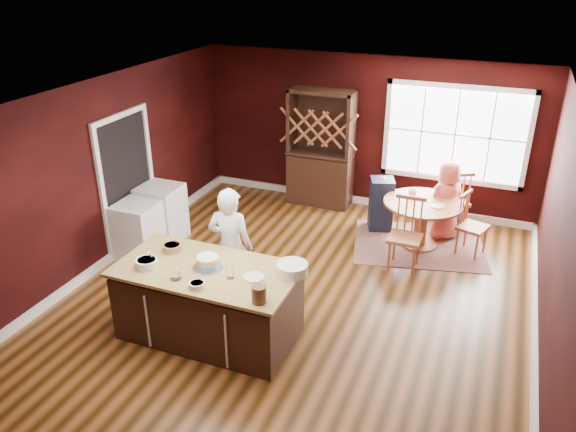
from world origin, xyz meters
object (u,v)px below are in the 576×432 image
object	(u,v)px
chair_east	(473,225)
hutch	(321,149)
dryer	(162,213)
dining_table	(422,215)
kitchen_island	(209,303)
toddler	(381,184)
washer	(138,231)
high_chair	(381,203)
baker	(231,247)
seated_woman	(446,200)
chair_south	(405,235)
layer_cake	(208,262)
chair_north	(453,199)

from	to	relation	value
chair_east	hutch	bearing A→B (deg)	89.20
dryer	dining_table	bearing A→B (deg)	18.46
kitchen_island	toddler	xyz separation A→B (m)	(1.21, 3.60, 0.37)
washer	dryer	xyz separation A→B (m)	(0.00, 0.64, 0.02)
kitchen_island	washer	size ratio (longest dim) A/B	2.45
high_chair	baker	bearing A→B (deg)	-133.72
kitchen_island	hutch	xyz separation A→B (m)	(-0.05, 4.25, 0.62)
dining_table	hutch	size ratio (longest dim) A/B	0.57
seated_woman	toddler	xyz separation A→B (m)	(-1.05, -0.08, 0.16)
kitchen_island	chair_south	size ratio (longest dim) A/B	1.93
chair_south	washer	bearing A→B (deg)	-162.97
kitchen_island	baker	size ratio (longest dim) A/B	1.30
seated_woman	hutch	world-z (taller)	hutch
chair_east	hutch	world-z (taller)	hutch
high_chair	hutch	world-z (taller)	hutch
seated_woman	dryer	distance (m)	4.55
layer_cake	seated_woman	distance (m)	4.31
baker	hutch	xyz separation A→B (m)	(0.02, 3.51, 0.24)
high_chair	toddler	distance (m)	0.35
toddler	dryer	size ratio (longest dim) A/B	0.29
chair_east	dryer	world-z (taller)	chair_east
layer_cake	chair_east	size ratio (longest dim) A/B	0.37
toddler	hutch	bearing A→B (deg)	152.82
chair_north	hutch	bearing A→B (deg)	-34.05
chair_north	layer_cake	bearing A→B (deg)	30.36
layer_cake	chair_south	bearing A→B (deg)	52.54
dryer	seated_woman	bearing A→B (deg)	22.39
dining_table	washer	distance (m)	4.36
toddler	hutch	distance (m)	1.44
dining_table	hutch	xyz separation A→B (m)	(-2.01, 1.00, 0.52)
chair_north	seated_woman	distance (m)	0.41
kitchen_island	dryer	world-z (taller)	kitchen_island
dining_table	toddler	distance (m)	0.87
dining_table	toddler	size ratio (longest dim) A/B	4.66
chair_south	baker	bearing A→B (deg)	-138.16
kitchen_island	high_chair	bearing A→B (deg)	71.22
baker	layer_cake	distance (m)	0.74
high_chair	washer	xyz separation A→B (m)	(-3.17, -2.31, -0.03)
layer_cake	seated_woman	size ratio (longest dim) A/B	0.28
high_chair	washer	bearing A→B (deg)	-163.32
chair_north	hutch	world-z (taller)	hutch
seated_woman	hutch	bearing A→B (deg)	-52.50
chair_south	toddler	world-z (taller)	chair_south
high_chair	chair_east	bearing A→B (deg)	-32.22
chair_east	chair_north	size ratio (longest dim) A/B	0.91
layer_cake	chair_north	xyz separation A→B (m)	(2.33, 4.05, -0.46)
layer_cake	chair_east	bearing A→B (deg)	50.10
dining_table	chair_east	bearing A→B (deg)	1.97
kitchen_island	layer_cake	world-z (taller)	layer_cake
layer_cake	high_chair	xyz separation A→B (m)	(1.22, 3.60, -0.53)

